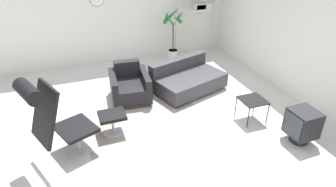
% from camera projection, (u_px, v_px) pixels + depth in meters
% --- Properties ---
extents(ground_plane, '(12.00, 12.00, 0.00)m').
position_uv_depth(ground_plane, '(161.00, 123.00, 5.49)').
color(ground_plane, silver).
extents(wall_back, '(12.00, 0.09, 2.80)m').
position_uv_depth(wall_back, '(117.00, 7.00, 7.45)').
color(wall_back, silver).
rests_on(wall_back, ground_plane).
extents(wall_right, '(0.06, 12.00, 2.80)m').
position_uv_depth(wall_right, '(306.00, 32.00, 5.70)').
color(wall_right, silver).
rests_on(wall_right, ground_plane).
extents(round_rug, '(2.43, 2.43, 0.01)m').
position_uv_depth(round_rug, '(160.00, 135.00, 5.18)').
color(round_rug, gray).
rests_on(round_rug, ground_plane).
extents(lounge_chair, '(1.06, 0.88, 1.36)m').
position_uv_depth(lounge_chair, '(51.00, 114.00, 4.27)').
color(lounge_chair, '#BCBCC1').
rests_on(lounge_chair, ground_plane).
extents(ottoman, '(0.45, 0.39, 0.38)m').
position_uv_depth(ottoman, '(112.00, 119.00, 5.11)').
color(ottoman, '#BCBCC1').
rests_on(ottoman, ground_plane).
extents(armchair_red, '(0.86, 0.94, 0.72)m').
position_uv_depth(armchair_red, '(130.00, 87.00, 6.16)').
color(armchair_red, silver).
rests_on(armchair_red, ground_plane).
extents(couch_low, '(1.68, 1.33, 0.63)m').
position_uv_depth(couch_low, '(187.00, 80.00, 6.51)').
color(couch_low, black).
rests_on(couch_low, ground_plane).
extents(side_table, '(0.45, 0.45, 0.42)m').
position_uv_depth(side_table, '(253.00, 102.00, 5.41)').
color(side_table, black).
rests_on(side_table, ground_plane).
extents(crt_television, '(0.44, 0.45, 0.58)m').
position_uv_depth(crt_television, '(302.00, 125.00, 4.88)').
color(crt_television, black).
rests_on(crt_television, ground_plane).
extents(potted_plant, '(0.55, 0.56, 1.37)m').
position_uv_depth(potted_plant, '(173.00, 35.00, 7.83)').
color(potted_plant, silver).
rests_on(potted_plant, ground_plane).
extents(shelf_unit, '(1.16, 0.28, 1.95)m').
position_uv_depth(shelf_unit, '(197.00, 2.00, 7.80)').
color(shelf_unit, '#BCBCC1').
rests_on(shelf_unit, ground_plane).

